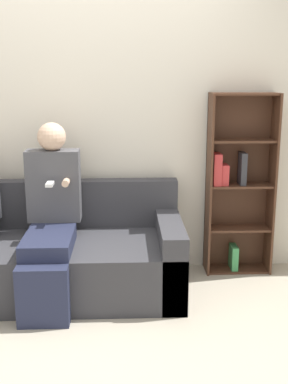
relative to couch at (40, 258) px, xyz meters
name	(u,v)px	position (x,y,z in m)	size (l,w,h in m)	color
ground_plane	(87,324)	(0.39, -0.54, -0.26)	(14.00, 14.00, 0.00)	#B2A893
back_wall	(92,118)	(0.39, 0.48, 1.02)	(10.00, 0.06, 2.55)	silver
couch	(40,258)	(0.00, 0.00, 0.00)	(2.16, 0.89, 0.79)	#38383D
adult_seated	(51,212)	(0.11, -0.06, 0.38)	(0.40, 0.86, 1.27)	#232842
bookshelf	(237,185)	(1.58, 0.36, 0.47)	(0.54, 0.23, 1.48)	#4C2D1E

